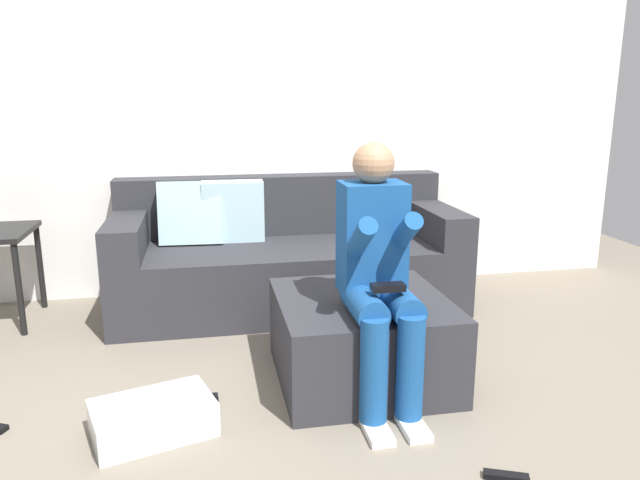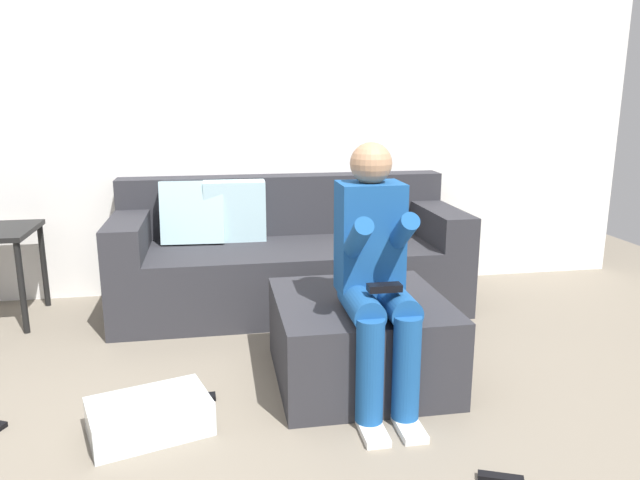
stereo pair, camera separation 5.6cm
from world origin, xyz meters
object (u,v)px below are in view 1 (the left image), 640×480
storage_bin (153,418)px  couch_sectional (285,258)px  ottoman (362,339)px  person_seated (378,269)px  remote_near_ottoman (506,476)px  remote_by_storage_bin (198,399)px

storage_bin → couch_sectional: bearing=63.2°
ottoman → person_seated: (0.01, -0.21, 0.41)m
person_seated → remote_near_ottoman: (0.30, -0.67, -0.60)m
remote_by_storage_bin → person_seated: bearing=-11.5°
storage_bin → remote_near_ottoman: bearing=-23.5°
person_seated → ottoman: bearing=92.9°
couch_sectional → remote_near_ottoman: size_ratio=13.77×
storage_bin → remote_by_storage_bin: bearing=53.4°
couch_sectional → remote_by_storage_bin: size_ratio=12.16×
ottoman → remote_by_storage_bin: bearing=-173.4°
ottoman → storage_bin: 1.02m
person_seated → remote_near_ottoman: size_ratio=7.24×
ottoman → remote_near_ottoman: ottoman is taller
ottoman → person_seated: bearing=-87.1°
remote_near_ottoman → ottoman: bearing=132.3°
couch_sectional → person_seated: (0.23, -1.35, 0.30)m
person_seated → remote_near_ottoman: person_seated is taller
couch_sectional → storage_bin: bearing=-116.8°
couch_sectional → remote_near_ottoman: 2.11m
couch_sectional → ottoman: couch_sectional is taller
storage_bin → ottoman: bearing=18.8°
remote_near_ottoman → remote_by_storage_bin: bearing=167.2°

